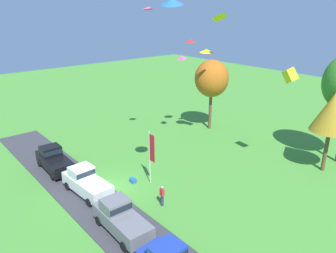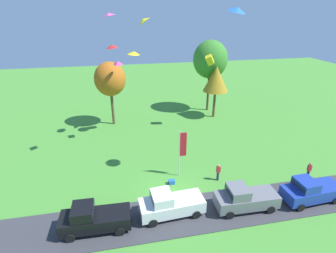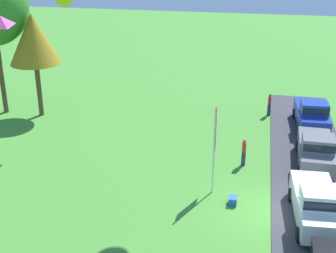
# 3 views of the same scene
# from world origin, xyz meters

# --- Properties ---
(ground_plane) EXTENTS (120.00, 120.00, 0.00)m
(ground_plane) POSITION_xyz_m (0.00, 0.00, 0.00)
(ground_plane) COLOR #478E33
(pavement_strip) EXTENTS (36.00, 4.40, 0.06)m
(pavement_strip) POSITION_xyz_m (0.00, -2.08, 0.03)
(pavement_strip) COLOR #38383D
(pavement_strip) RESTS_ON ground
(car_pickup_near_entrance) EXTENTS (5.05, 2.16, 2.14)m
(car_pickup_near_entrance) POSITION_xyz_m (-6.40, -2.24, 1.11)
(car_pickup_near_entrance) COLOR black
(car_pickup_near_entrance) RESTS_ON ground
(car_pickup_by_flagpole) EXTENTS (5.11, 2.30, 2.14)m
(car_pickup_by_flagpole) POSITION_xyz_m (-0.67, -1.87, 1.11)
(car_pickup_by_flagpole) COLOR white
(car_pickup_by_flagpole) RESTS_ON ground
(car_pickup_far_end) EXTENTS (5.05, 2.15, 2.14)m
(car_pickup_far_end) POSITION_xyz_m (5.32, -2.35, 1.11)
(car_pickup_far_end) COLOR slate
(car_pickup_far_end) RESTS_ON ground
(car_pickup_mid_row) EXTENTS (5.09, 2.26, 2.14)m
(car_pickup_mid_row) POSITION_xyz_m (11.14, -2.57, 1.11)
(car_pickup_mid_row) COLOR #1E389E
(car_pickup_mid_row) RESTS_ON ground
(person_on_lawn) EXTENTS (0.36, 0.24, 1.71)m
(person_on_lawn) POSITION_xyz_m (4.75, 1.75, 0.88)
(person_on_lawn) COLOR #2D334C
(person_on_lawn) RESTS_ON ground
(person_watching_sky) EXTENTS (0.36, 0.24, 1.71)m
(person_watching_sky) POSITION_xyz_m (13.26, 0.29, 0.88)
(person_watching_sky) COLOR #2D334C
(person_watching_sky) RESTS_ON ground
(tree_far_left) EXTENTS (4.10, 4.10, 8.66)m
(tree_far_left) POSITION_xyz_m (-4.69, 17.26, 6.37)
(tree_far_left) COLOR brown
(tree_far_left) RESTS_ON ground
(tree_center_back) EXTENTS (3.58, 3.58, 7.57)m
(tree_center_back) POSITION_xyz_m (10.01, 17.02, 5.73)
(tree_center_back) COLOR brown
(tree_center_back) RESTS_ON ground
(tree_lone_near) EXTENTS (5.10, 5.10, 10.77)m
(tree_lone_near) POSITION_xyz_m (10.05, 19.94, 7.94)
(tree_lone_near) COLOR brown
(tree_lone_near) RESTS_ON ground
(flag_banner) EXTENTS (0.71, 0.08, 4.84)m
(flag_banner) POSITION_xyz_m (1.56, 3.19, 3.06)
(flag_banner) COLOR silver
(flag_banner) RESTS_ON ground
(cooler_box) EXTENTS (0.56, 0.40, 0.40)m
(cooler_box) POSITION_xyz_m (0.35, 2.04, 0.20)
(cooler_box) COLOR blue
(cooler_box) RESTS_ON ground
(kite_delta_trailing_tail) EXTENTS (1.53, 1.51, 0.49)m
(kite_delta_trailing_tail) POSITION_xyz_m (-4.07, 12.94, 11.08)
(kite_delta_trailing_tail) COLOR red
(kite_diamond_over_trees) EXTENTS (1.24, 1.21, 0.50)m
(kite_diamond_over_trees) POSITION_xyz_m (-3.58, 11.23, 9.58)
(kite_diamond_over_trees) COLOR #EA4C9E
(kite_delta_low_drifter) EXTENTS (2.03, 2.03, 0.67)m
(kite_delta_low_drifter) POSITION_xyz_m (5.26, 2.23, 14.80)
(kite_delta_low_drifter) COLOR blue
(kite_delta_topmost) EXTENTS (1.69, 1.72, 1.08)m
(kite_delta_topmost) POSITION_xyz_m (-0.44, 13.21, 13.70)
(kite_delta_topmost) COLOR yellow
(kite_delta_mid_center) EXTENTS (2.03, 2.03, 0.43)m
(kite_delta_mid_center) POSITION_xyz_m (-1.70, 12.96, 10.30)
(kite_delta_mid_center) COLOR yellow
(kite_diamond_high_right) EXTENTS (1.04, 1.03, 0.40)m
(kite_diamond_high_right) POSITION_xyz_m (-4.11, 7.47, 14.40)
(kite_diamond_high_right) COLOR #EA4C9E
(kite_box_high_left) EXTENTS (1.36, 1.12, 1.45)m
(kite_box_high_left) POSITION_xyz_m (7.53, 13.39, 9.11)
(kite_box_high_left) COLOR yellow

